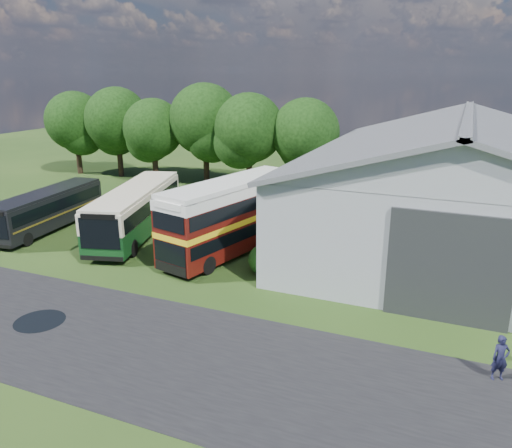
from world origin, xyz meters
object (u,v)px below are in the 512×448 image
at_px(storage_shed, 461,178).
at_px(visitor_a, 500,358).
at_px(bus_green_single, 136,210).
at_px(bus_maroon_double, 232,217).
at_px(bus_dark_single, 48,209).

distance_m(storage_shed, visitor_a, 16.35).
bearing_deg(bus_green_single, storage_shed, 3.85).
height_order(bus_green_single, visitor_a, bus_green_single).
bearing_deg(storage_shed, bus_maroon_double, -148.47).
distance_m(bus_maroon_double, bus_dark_single, 13.83).
xyz_separation_m(bus_green_single, visitor_a, (21.86, -8.82, -0.85)).
bearing_deg(visitor_a, bus_maroon_double, 126.79).
bearing_deg(bus_dark_single, storage_shed, 11.44).
bearing_deg(visitor_a, bus_green_single, 134.48).
xyz_separation_m(storage_shed, bus_green_single, (-19.80, -7.06, -2.46)).
relative_size(bus_maroon_double, bus_dark_single, 1.08).
xyz_separation_m(bus_green_single, bus_dark_single, (-6.42, -1.35, -0.28)).
relative_size(bus_green_single, bus_maroon_double, 1.12).
xyz_separation_m(storage_shed, visitor_a, (2.06, -15.88, -3.31)).
relative_size(storage_shed, bus_green_single, 2.08).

